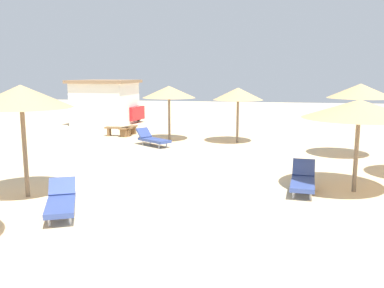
# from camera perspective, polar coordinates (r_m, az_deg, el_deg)

# --- Properties ---
(ground_plane) EXTENTS (80.00, 80.00, 0.00)m
(ground_plane) POSITION_cam_1_polar(r_m,az_deg,el_deg) (9.78, -3.37, -9.90)
(ground_plane) COLOR beige
(parasol_0) EXTENTS (2.62, 2.62, 3.01)m
(parasol_0) POSITION_cam_1_polar(r_m,az_deg,el_deg) (11.60, -22.76, 6.10)
(parasol_0) COLOR #75604C
(parasol_0) RESTS_ON ground
(parasol_1) EXTENTS (3.08, 3.08, 2.60)m
(parasol_1) POSITION_cam_1_polar(r_m,az_deg,el_deg) (12.11, 22.31, 4.52)
(parasol_1) COLOR #75604C
(parasol_1) RESTS_ON ground
(parasol_3) EXTENTS (2.61, 2.61, 2.71)m
(parasol_3) POSITION_cam_1_polar(r_m,az_deg,el_deg) (20.22, -3.23, 7.25)
(parasol_3) COLOR #75604C
(parasol_3) RESTS_ON ground
(parasol_5) EXTENTS (2.39, 2.39, 2.64)m
(parasol_5) POSITION_cam_1_polar(r_m,az_deg,el_deg) (19.70, 6.45, 6.95)
(parasol_5) COLOR #75604C
(parasol_5) RESTS_ON ground
(parasol_6) EXTENTS (2.55, 2.55, 2.92)m
(parasol_6) POSITION_cam_1_polar(r_m,az_deg,el_deg) (17.35, 22.46, 6.83)
(parasol_6) COLOR #75604C
(parasol_6) RESTS_ON ground
(lounger_0) EXTENTS (1.39, 1.99, 0.69)m
(lounger_0) POSITION_cam_1_polar(r_m,az_deg,el_deg) (10.22, -17.82, -7.62)
(lounger_0) COLOR #33478C
(lounger_0) RESTS_ON ground
(lounger_1) EXTENTS (0.81, 1.91, 0.79)m
(lounger_1) POSITION_cam_1_polar(r_m,az_deg,el_deg) (11.98, 15.22, -4.91)
(lounger_1) COLOR #33478C
(lounger_1) RESTS_ON ground
(lounger_3) EXTENTS (1.89, 1.61, 0.77)m
(lounger_3) POSITION_cam_1_polar(r_m,az_deg,el_deg) (18.94, -5.53, 0.71)
(lounger_3) COLOR #33478C
(lounger_3) RESTS_ON ground
(bench_0) EXTENTS (1.52, 0.47, 0.49)m
(bench_0) POSITION_cam_1_polar(r_m,az_deg,el_deg) (22.20, -10.17, 1.99)
(bench_0) COLOR brown
(bench_0) RESTS_ON ground
(bench_1) EXTENTS (0.60, 1.54, 0.49)m
(bench_1) POSITION_cam_1_polar(r_m,az_deg,el_deg) (22.29, -8.90, 2.05)
(bench_1) COLOR brown
(bench_1) RESTS_ON ground
(parked_car) EXTENTS (4.24, 2.56, 1.72)m
(parked_car) POSITION_cam_1_polar(r_m,az_deg,el_deg) (28.84, -11.03, 4.67)
(parked_car) COLOR #B21E23
(parked_car) RESTS_ON ground
(beach_cabana) EXTENTS (3.80, 4.26, 2.90)m
(beach_cabana) POSITION_cam_1_polar(r_m,az_deg,el_deg) (27.92, -11.95, 5.81)
(beach_cabana) COLOR white
(beach_cabana) RESTS_ON ground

